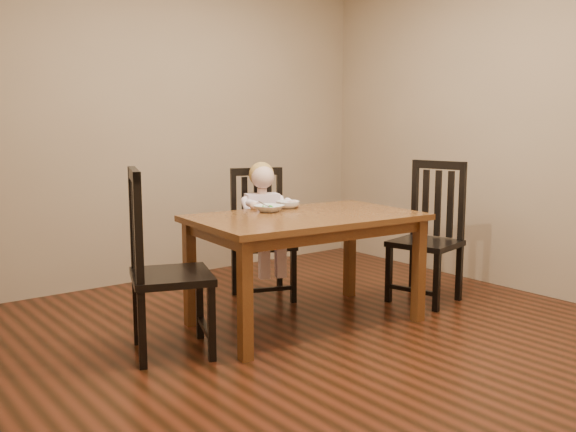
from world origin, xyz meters
TOP-DOWN VIEW (x-y plane):
  - room at (0.00, 0.00)m, footprint 4.01×4.01m
  - dining_table at (0.07, 0.23)m, footprint 1.57×1.02m
  - chair_child at (0.21, 0.95)m, footprint 0.55×0.54m
  - chair_left at (-0.97, 0.29)m, footprint 0.59×0.61m
  - chair_right at (1.18, 0.10)m, footprint 0.53×0.55m
  - toddler at (0.19, 0.90)m, footprint 0.45×0.51m
  - bowl_peas at (-0.05, 0.49)m, footprint 0.25×0.25m
  - bowl_veg at (0.16, 0.55)m, footprint 0.22×0.22m
  - fork at (-0.09, 0.47)m, footprint 0.04×0.12m

SIDE VIEW (x-z plane):
  - chair_child at x=0.21m, z-range -0.02..0.99m
  - chair_right at x=1.18m, z-range -0.02..1.05m
  - chair_left at x=-0.97m, z-range -0.02..1.08m
  - toddler at x=0.19m, z-range 0.35..0.92m
  - dining_table at x=0.07m, z-range 0.29..1.04m
  - bowl_peas at x=-0.05m, z-range 0.75..0.80m
  - bowl_veg at x=0.16m, z-range 0.75..0.81m
  - fork at x=-0.09m, z-range 0.77..0.82m
  - room at x=0.00m, z-range 0.00..2.71m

